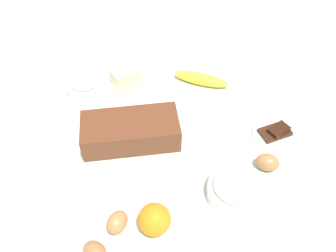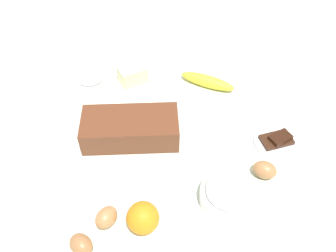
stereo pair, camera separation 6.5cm
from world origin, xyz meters
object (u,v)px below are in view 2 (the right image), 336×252
object	(u,v)px
butter_block	(133,75)
sugar_bowl	(229,194)
banana	(207,81)
egg_loose	(265,170)
egg_beside_bowl	(81,245)
loaf_pan	(130,128)
chocolate_plate	(276,141)
orange_fruit	(143,218)
egg_near_butter	(106,217)
flour_bowl	(92,81)

from	to	relation	value
butter_block	sugar_bowl	bearing A→B (deg)	-75.99
banana	egg_loose	xyz separation A→B (m)	(0.02, -0.39, 0.00)
egg_beside_bowl	sugar_bowl	bearing A→B (deg)	3.74
banana	butter_block	bearing A→B (deg)	158.63
loaf_pan	chocolate_plate	bearing A→B (deg)	-5.61
butter_block	egg_beside_bowl	distance (m)	0.61
orange_fruit	egg_near_butter	size ratio (longest dim) A/B	1.28
banana	sugar_bowl	bearing A→B (deg)	-103.84
banana	orange_fruit	world-z (taller)	orange_fruit
loaf_pan	egg_near_butter	size ratio (longest dim) A/B	4.83
loaf_pan	egg_loose	distance (m)	0.40
flour_bowl	chocolate_plate	world-z (taller)	flour_bowl
banana	orange_fruit	distance (m)	0.55
orange_fruit	chocolate_plate	bearing A→B (deg)	18.33
loaf_pan	egg_loose	bearing A→B (deg)	-22.56
sugar_bowl	banana	size ratio (longest dim) A/B	0.77
banana	orange_fruit	bearing A→B (deg)	-126.88
chocolate_plate	egg_near_butter	bearing A→B (deg)	-168.05
flour_bowl	egg_beside_bowl	size ratio (longest dim) A/B	1.97
sugar_bowl	egg_beside_bowl	world-z (taller)	sugar_bowl
orange_fruit	sugar_bowl	bearing A→B (deg)	1.79
egg_beside_bowl	banana	bearing A→B (deg)	43.55
egg_near_butter	flour_bowl	bearing A→B (deg)	85.79
banana	egg_near_butter	bearing A→B (deg)	-135.58
orange_fruit	chocolate_plate	xyz separation A→B (m)	(0.44, 0.15, -0.03)
chocolate_plate	orange_fruit	bearing A→B (deg)	-161.67
orange_fruit	flour_bowl	bearing A→B (deg)	95.01
banana	butter_block	size ratio (longest dim) A/B	2.11
egg_near_butter	sugar_bowl	bearing A→B (deg)	-5.09
egg_beside_bowl	orange_fruit	bearing A→B (deg)	6.61
orange_fruit	egg_loose	distance (m)	0.36
banana	butter_block	distance (m)	0.26
banana	butter_block	xyz separation A→B (m)	(-0.24, 0.09, 0.01)
orange_fruit	loaf_pan	bearing A→B (deg)	83.64
egg_near_butter	chocolate_plate	bearing A→B (deg)	11.95
orange_fruit	egg_near_butter	xyz separation A→B (m)	(-0.08, 0.03, -0.02)
butter_block	egg_loose	world-z (taller)	butter_block
flour_bowl	banana	distance (m)	0.39
banana	egg_loose	bearing A→B (deg)	-87.24
flour_bowl	sugar_bowl	size ratio (longest dim) A/B	0.83
butter_block	egg_beside_bowl	size ratio (longest dim) A/B	1.46
loaf_pan	orange_fruit	world-z (taller)	same
flour_bowl	egg_near_butter	distance (m)	0.51
egg_near_butter	egg_loose	xyz separation A→B (m)	(0.44, 0.02, 0.00)
butter_block	egg_near_butter	distance (m)	0.53
loaf_pan	flour_bowl	distance (m)	0.26
butter_block	egg_beside_bowl	world-z (taller)	butter_block
loaf_pan	egg_beside_bowl	distance (m)	0.36
banana	butter_block	world-z (taller)	butter_block
banana	chocolate_plate	bearing A→B (deg)	-70.45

